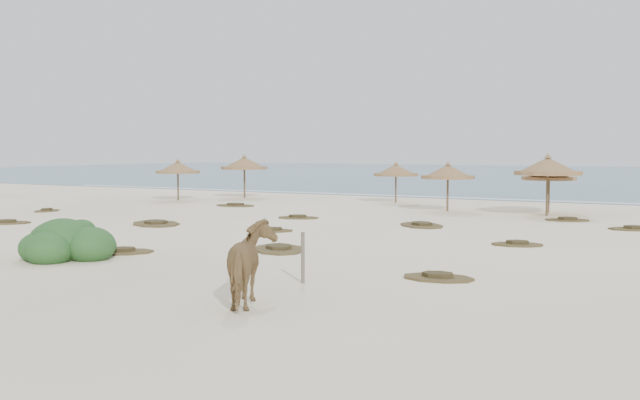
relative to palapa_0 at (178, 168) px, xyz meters
The scene contains 26 objects.
ground 22.16m from the palapa_0, 45.28° to the right, with size 160.00×160.00×0.00m, color white.
ocean 61.35m from the palapa_0, 75.32° to the left, with size 200.00×100.00×0.01m, color #275376.
foam_line 18.75m from the palapa_0, 33.58° to the left, with size 70.00×0.60×0.01m, color white.
palapa_0 is the anchor object (origin of this frame).
palapa_1 4.49m from the palapa_0, 60.63° to the left, with size 3.95×3.95×2.83m.
palapa_2 13.31m from the palapa_0, 20.14° to the left, with size 3.19×3.19×2.41m.
palapa_3 17.05m from the palapa_0, ahead, with size 3.07×3.07×2.51m.
palapa_4 21.78m from the palapa_0, ahead, with size 3.02×3.02×2.48m.
palapa_5 21.95m from the palapa_0, ahead, with size 3.67×3.67×2.93m.
horse 30.63m from the palapa_0, 46.77° to the right, with size 0.90×1.97×1.67m, color olive.
fence_post_near 28.61m from the palapa_0, 43.78° to the right, with size 0.09×0.09×1.18m, color #695B4F.
fence_post_far 28.34m from the palapa_0, 46.09° to the right, with size 0.07×0.07×0.96m, color #695B4F.
bush 23.69m from the palapa_0, 57.15° to the right, with size 2.96×2.61×1.33m.
scrub_0 14.72m from the palapa_0, 78.61° to the right, with size 2.47×2.21×0.16m.
scrub_1 14.55m from the palapa_0, 53.10° to the right, with size 3.42×3.17×0.16m.
scrub_2 18.35m from the palapa_0, 38.29° to the right, with size 1.76×1.64×0.16m.
scrub_3 19.79m from the palapa_0, 20.05° to the right, with size 2.87×2.92×0.16m.
scrub_4 25.78m from the palapa_0, 24.77° to the right, with size 1.91×1.54×0.16m.
scrub_6 6.40m from the palapa_0, 19.05° to the right, with size 2.36×1.54×0.16m.
scrub_7 23.38m from the palapa_0, ahead, with size 2.18×1.75×0.16m.
scrub_8 9.63m from the palapa_0, 92.84° to the right, with size 1.30×1.70×0.16m.
scrub_9 23.22m from the palapa_0, 41.93° to the right, with size 2.74×2.85×0.16m.
scrub_10 26.53m from the palapa_0, ahead, with size 2.26×1.91×0.16m.
scrub_11 22.73m from the palapa_0, 53.66° to the right, with size 2.24×2.09×0.16m.
scrub_12 29.27m from the palapa_0, 37.46° to the right, with size 1.85×1.31×0.16m.
scrub_13 14.11m from the palapa_0, 27.17° to the right, with size 2.18×1.75×0.16m.
Camera 1 is at (13.40, -18.10, 3.07)m, focal length 40.00 mm.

